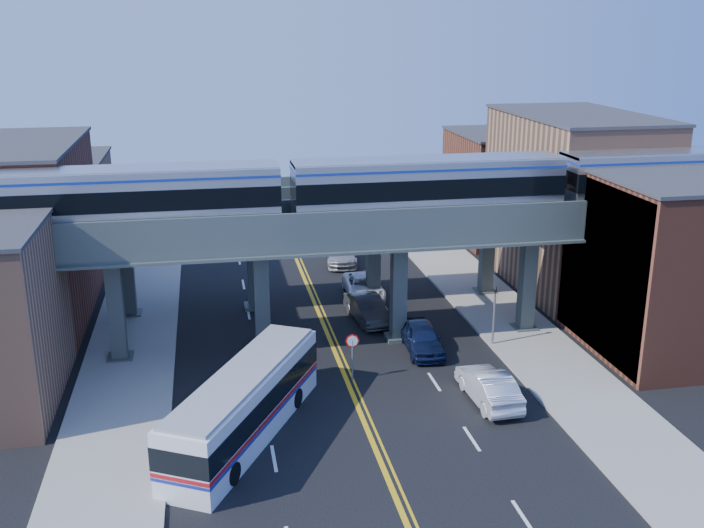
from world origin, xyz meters
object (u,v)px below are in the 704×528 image
at_px(transit_train, 428,185).
at_px(car_parked_curb, 489,386).
at_px(car_lane_a, 422,338).
at_px(car_lane_c, 364,286).
at_px(traffic_signal, 494,309).
at_px(stop_sign, 352,350).
at_px(car_lane_b, 368,309).
at_px(car_lane_d, 341,253).
at_px(transit_bus, 245,405).

bearing_deg(transit_train, car_parked_curb, -83.93).
distance_m(car_lane_a, car_lane_c, 9.86).
relative_size(traffic_signal, car_parked_curb, 0.81).
bearing_deg(stop_sign, car_lane_c, 75.90).
xyz_separation_m(traffic_signal, car_lane_b, (-6.36, 5.29, -1.49)).
bearing_deg(car_lane_b, car_lane_c, 74.13).
xyz_separation_m(transit_train, car_lane_c, (-2.06, 7.82, -8.54)).
height_order(transit_train, traffic_signal, transit_train).
bearing_deg(car_lane_d, stop_sign, -90.49).
height_order(transit_bus, car_lane_b, transit_bus).
xyz_separation_m(transit_bus, car_lane_c, (9.10, 17.60, -0.82)).
distance_m(transit_train, car_lane_d, 18.22).
relative_size(transit_train, car_lane_c, 8.91).
bearing_deg(car_lane_b, stop_sign, -114.36).
bearing_deg(car_lane_d, transit_train, -74.31).
distance_m(transit_train, transit_bus, 16.73).
bearing_deg(traffic_signal, car_lane_a, 179.18).
height_order(transit_train, car_lane_a, transit_train).
relative_size(car_lane_a, car_lane_b, 0.99).
bearing_deg(stop_sign, car_lane_a, 33.33).
xyz_separation_m(transit_bus, car_parked_curb, (12.08, 1.15, -0.73)).
distance_m(car_lane_d, car_parked_curb, 24.80).
relative_size(car_lane_a, car_lane_c, 0.91).
distance_m(car_lane_b, car_lane_c, 4.58).
bearing_deg(transit_bus, car_lane_b, -4.35).
relative_size(car_lane_c, car_lane_d, 0.95).
height_order(stop_sign, car_lane_c, stop_sign).
height_order(car_lane_c, car_parked_curb, car_parked_curb).
xyz_separation_m(transit_train, car_lane_a, (-0.63, -1.94, -8.45)).
distance_m(car_lane_c, car_lane_d, 8.16).
distance_m(car_lane_b, car_lane_d, 12.70).
relative_size(transit_train, car_lane_a, 9.77).
height_order(transit_train, transit_bus, transit_train).
height_order(traffic_signal, car_parked_curb, traffic_signal).
distance_m(stop_sign, car_lane_a, 5.65).
distance_m(traffic_signal, car_parked_curb, 7.31).
xyz_separation_m(stop_sign, car_parked_curb, (6.20, -3.63, -0.93)).
height_order(stop_sign, car_parked_curb, stop_sign).
height_order(transit_train, car_lane_c, transit_train).
bearing_deg(traffic_signal, transit_train, 151.07).
distance_m(stop_sign, transit_bus, 7.58).
distance_m(traffic_signal, transit_bus, 16.72).
bearing_deg(traffic_signal, stop_sign, -161.37).
bearing_deg(car_lane_d, car_lane_a, -77.13).
xyz_separation_m(transit_train, car_lane_d, (-2.19, 15.98, -8.47)).
height_order(traffic_signal, transit_bus, traffic_signal).
height_order(car_lane_a, car_lane_b, car_lane_a).
distance_m(stop_sign, traffic_signal, 9.41).
bearing_deg(car_lane_a, transit_bus, -140.14).
bearing_deg(transit_train, car_lane_b, 129.82).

